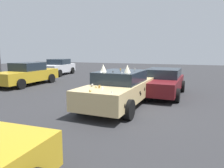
# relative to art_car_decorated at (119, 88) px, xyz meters

# --- Properties ---
(ground_plane) EXTENTS (60.00, 60.00, 0.00)m
(ground_plane) POSITION_rel_art_car_decorated_xyz_m (-0.03, 0.00, -0.74)
(ground_plane) COLOR #2D2D30
(art_car_decorated) EXTENTS (4.62, 2.16, 1.72)m
(art_car_decorated) POSITION_rel_art_car_decorated_xyz_m (0.00, 0.00, 0.00)
(art_car_decorated) COLOR #D8BC7F
(art_car_decorated) RESTS_ON ground
(parked_sedan_far_right) EXTENTS (4.26, 2.10, 1.32)m
(parked_sedan_far_right) POSITION_rel_art_car_decorated_xyz_m (2.92, -1.29, -0.06)
(parked_sedan_far_right) COLOR #5B1419
(parked_sedan_far_right) RESTS_ON ground
(parked_sedan_near_right) EXTENTS (4.53, 1.98, 1.48)m
(parked_sedan_near_right) POSITION_rel_art_car_decorated_xyz_m (2.98, 7.52, -0.01)
(parked_sedan_near_right) COLOR gold
(parked_sedan_near_right) RESTS_ON ground
(parked_sedan_far_left) EXTENTS (4.62, 2.45, 1.49)m
(parked_sedan_far_left) POSITION_rel_art_car_decorated_xyz_m (8.79, 9.25, 0.00)
(parked_sedan_far_left) COLOR silver
(parked_sedan_far_left) RESTS_ON ground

